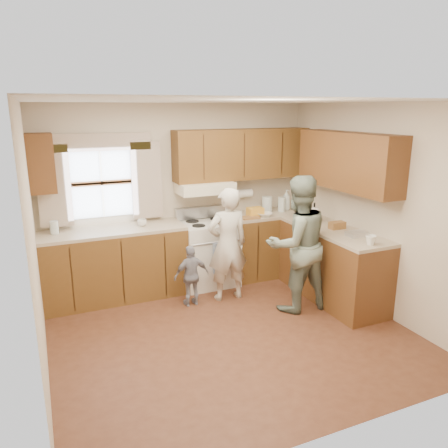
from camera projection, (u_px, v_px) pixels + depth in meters
name	position (u px, v px, depth m)	size (l,w,h in m)	color
room	(230.00, 225.00, 4.57)	(3.80, 3.80, 3.80)	#4A2617
kitchen_fixtures	(239.00, 231.00, 5.86)	(3.80, 2.25, 2.15)	#462A0F
stove	(208.00, 252.00, 6.16)	(0.76, 0.67, 1.07)	silver
woman_left	(228.00, 245.00, 5.58)	(0.54, 0.35, 1.48)	beige
woman_right	(297.00, 244.00, 5.28)	(0.82, 0.64, 1.68)	#294237
child	(192.00, 276.00, 5.48)	(0.46, 0.19, 0.79)	gray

